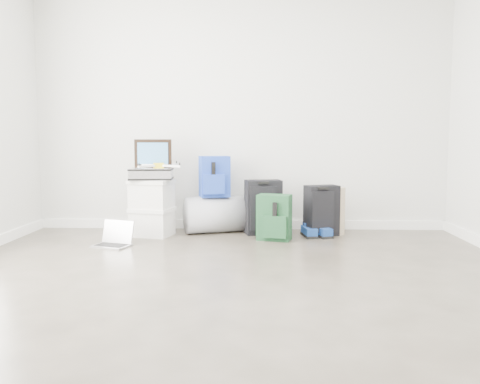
{
  "coord_description": "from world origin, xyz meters",
  "views": [
    {
      "loc": [
        0.18,
        -3.09,
        1.0
      ],
      "look_at": [
        0.01,
        1.9,
        0.47
      ],
      "focal_mm": 38.0,
      "sensor_mm": 36.0,
      "label": 1
    }
  ],
  "objects_px": {
    "duffel_bag": "(215,214)",
    "laptop": "(114,240)",
    "large_suitcase": "(263,207)",
    "carry_on": "(322,211)",
    "boxes_stack": "(152,208)",
    "briefcase": "(151,174)"
  },
  "relations": [
    {
      "from": "boxes_stack",
      "to": "laptop",
      "type": "bearing_deg",
      "value": -102.86
    },
    {
      "from": "large_suitcase",
      "to": "carry_on",
      "type": "bearing_deg",
      "value": -18.5
    },
    {
      "from": "carry_on",
      "to": "briefcase",
      "type": "bearing_deg",
      "value": 162.81
    },
    {
      "from": "duffel_bag",
      "to": "carry_on",
      "type": "bearing_deg",
      "value": -25.87
    },
    {
      "from": "large_suitcase",
      "to": "laptop",
      "type": "bearing_deg",
      "value": -167.89
    },
    {
      "from": "boxes_stack",
      "to": "laptop",
      "type": "distance_m",
      "value": 0.61
    },
    {
      "from": "briefcase",
      "to": "duffel_bag",
      "type": "distance_m",
      "value": 0.8
    },
    {
      "from": "large_suitcase",
      "to": "boxes_stack",
      "type": "bearing_deg",
      "value": 174.31
    },
    {
      "from": "carry_on",
      "to": "boxes_stack",
      "type": "bearing_deg",
      "value": 162.81
    },
    {
      "from": "briefcase",
      "to": "carry_on",
      "type": "relative_size",
      "value": 0.81
    },
    {
      "from": "briefcase",
      "to": "duffel_bag",
      "type": "height_order",
      "value": "briefcase"
    },
    {
      "from": "briefcase",
      "to": "large_suitcase",
      "type": "height_order",
      "value": "briefcase"
    },
    {
      "from": "briefcase",
      "to": "laptop",
      "type": "distance_m",
      "value": 0.81
    },
    {
      "from": "large_suitcase",
      "to": "carry_on",
      "type": "xyz_separation_m",
      "value": [
        0.6,
        -0.06,
        -0.02
      ]
    },
    {
      "from": "duffel_bag",
      "to": "carry_on",
      "type": "relative_size",
      "value": 1.2
    },
    {
      "from": "briefcase",
      "to": "duffel_bag",
      "type": "bearing_deg",
      "value": 13.86
    },
    {
      "from": "briefcase",
      "to": "large_suitcase",
      "type": "relative_size",
      "value": 0.74
    },
    {
      "from": "carry_on",
      "to": "duffel_bag",
      "type": "bearing_deg",
      "value": 153.35
    },
    {
      "from": "boxes_stack",
      "to": "briefcase",
      "type": "distance_m",
      "value": 0.35
    },
    {
      "from": "boxes_stack",
      "to": "large_suitcase",
      "type": "distance_m",
      "value": 1.15
    },
    {
      "from": "duffel_bag",
      "to": "boxes_stack",
      "type": "bearing_deg",
      "value": 179.74
    },
    {
      "from": "duffel_bag",
      "to": "laptop",
      "type": "height_order",
      "value": "duffel_bag"
    }
  ]
}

